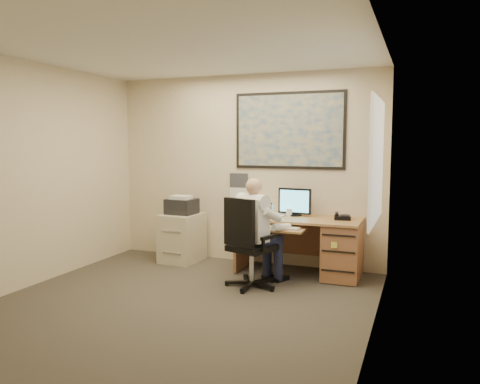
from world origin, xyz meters
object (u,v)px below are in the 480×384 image
at_px(desk, 324,242).
at_px(filing_cabinet, 182,233).
at_px(office_chair, 252,261).
at_px(person, 253,232).

height_order(desk, filing_cabinet, desk).
relative_size(office_chair, person, 0.83).
relative_size(desk, person, 1.22).
height_order(filing_cabinet, office_chair, office_chair).
relative_size(filing_cabinet, person, 0.74).
relative_size(filing_cabinet, office_chair, 0.89).
xyz_separation_m(desk, office_chair, (-0.70, -0.83, -0.12)).
bearing_deg(desk, filing_cabinet, -179.94).
xyz_separation_m(desk, filing_cabinet, (-2.09, -0.00, -0.03)).
relative_size(desk, office_chair, 1.46).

